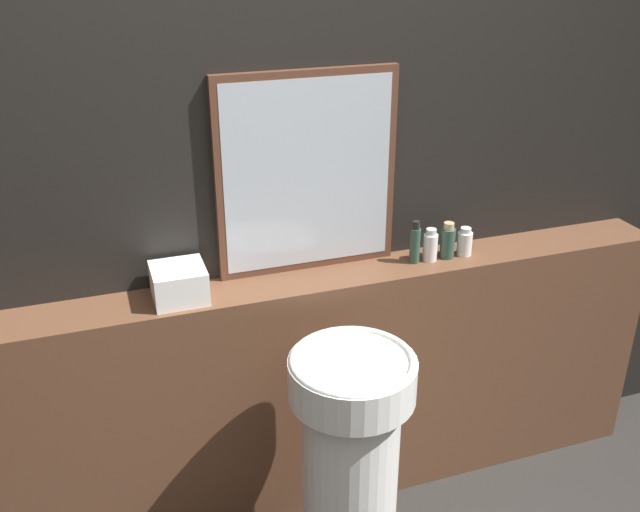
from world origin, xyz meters
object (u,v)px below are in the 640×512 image
pedestal_sink (350,464)px  mirror (307,174)px  conditioner_bottle (430,246)px  body_wash_bottle (465,242)px  shampoo_bottle (415,244)px  towel_stack (179,283)px  lotion_bottle (448,241)px

pedestal_sink → mirror: bearing=87.4°
conditioner_bottle → body_wash_bottle: 0.14m
mirror → conditioner_bottle: mirror is taller
shampoo_bottle → pedestal_sink: bearing=-134.0°
mirror → conditioner_bottle: size_ratio=5.70×
shampoo_bottle → towel_stack: bearing=180.0°
body_wash_bottle → pedestal_sink: bearing=-145.6°
body_wash_bottle → lotion_bottle: bearing=-180.0°
lotion_bottle → conditioner_bottle: bearing=180.0°
pedestal_sink → lotion_bottle: lotion_bottle is taller
pedestal_sink → lotion_bottle: (0.53, 0.41, 0.54)m
towel_stack → conditioner_bottle: size_ratio=1.41×
towel_stack → body_wash_bottle: size_ratio=1.60×
towel_stack → conditioner_bottle: bearing=0.0°
mirror → conditioner_bottle: (0.44, -0.09, -0.29)m
conditioner_bottle → body_wash_bottle: conditioner_bottle is taller
body_wash_bottle → conditioner_bottle: bearing=180.0°
pedestal_sink → body_wash_bottle: (0.60, 0.41, 0.53)m
conditioner_bottle → mirror: bearing=168.5°
conditioner_bottle → lotion_bottle: bearing=-0.0°
towel_stack → shampoo_bottle: shampoo_bottle is taller
conditioner_bottle → body_wash_bottle: (0.14, 0.00, -0.01)m
towel_stack → shampoo_bottle: 0.85m
mirror → shampoo_bottle: bearing=-13.3°
lotion_bottle → body_wash_bottle: (0.07, 0.00, -0.01)m
pedestal_sink → body_wash_bottle: body_wash_bottle is taller
mirror → lotion_bottle: 0.59m
pedestal_sink → conditioner_bottle: bearing=41.9°
towel_stack → lotion_bottle: (0.98, -0.00, 0.01)m
shampoo_bottle → body_wash_bottle: shampoo_bottle is taller
pedestal_sink → mirror: mirror is taller
pedestal_sink → shampoo_bottle: 0.80m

